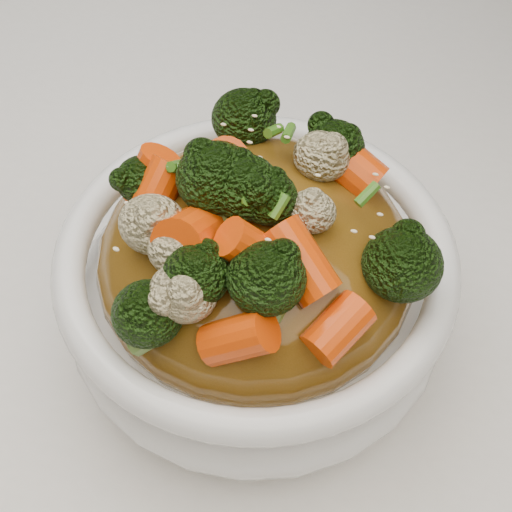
% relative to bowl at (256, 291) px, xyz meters
% --- Properties ---
extents(tablecloth, '(1.20, 0.80, 0.04)m').
position_rel_bowl_xyz_m(tablecloth, '(-0.05, -0.00, -0.06)').
color(tablecloth, white).
rests_on(tablecloth, dining_table).
extents(bowl, '(0.21, 0.21, 0.08)m').
position_rel_bowl_xyz_m(bowl, '(0.00, 0.00, 0.00)').
color(bowl, white).
rests_on(bowl, tablecloth).
extents(sauce_base, '(0.17, 0.17, 0.08)m').
position_rel_bowl_xyz_m(sauce_base, '(0.00, 0.00, 0.03)').
color(sauce_base, brown).
rests_on(sauce_base, bowl).
extents(carrots, '(0.17, 0.17, 0.04)m').
position_rel_bowl_xyz_m(carrots, '(0.00, 0.00, 0.08)').
color(carrots, '#ED4707').
rests_on(carrots, sauce_base).
extents(broccoli, '(0.17, 0.17, 0.04)m').
position_rel_bowl_xyz_m(broccoli, '(0.00, 0.00, 0.08)').
color(broccoli, black).
rests_on(broccoli, sauce_base).
extents(cauliflower, '(0.17, 0.17, 0.03)m').
position_rel_bowl_xyz_m(cauliflower, '(0.00, 0.00, 0.08)').
color(cauliflower, beige).
rests_on(cauliflower, sauce_base).
extents(scallions, '(0.13, 0.13, 0.02)m').
position_rel_bowl_xyz_m(scallions, '(0.00, -0.00, 0.08)').
color(scallions, '#3A731A').
rests_on(scallions, sauce_base).
extents(sesame_seeds, '(0.15, 0.15, 0.01)m').
position_rel_bowl_xyz_m(sesame_seeds, '(0.00, 0.00, 0.08)').
color(sesame_seeds, beige).
rests_on(sesame_seeds, sauce_base).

